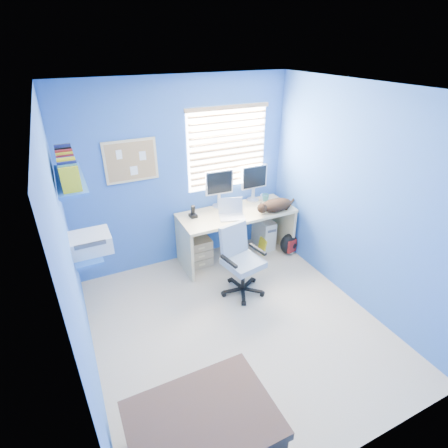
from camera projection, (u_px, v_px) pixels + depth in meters
name	position (u px, v px, depth m)	size (l,w,h in m)	color
floor	(237.00, 325.00, 3.93)	(3.00, 3.20, 0.00)	#C5B092
ceiling	(243.00, 90.00, 2.76)	(3.00, 3.20, 0.00)	white
wall_back	(183.00, 176.00, 4.62)	(3.00, 0.01, 2.50)	#3267B5
wall_front	(365.00, 345.00, 2.07)	(3.00, 0.01, 2.50)	#3267B5
wall_left	(72.00, 268.00, 2.77)	(0.01, 3.20, 2.50)	#3267B5
wall_right	(357.00, 200.00, 3.92)	(0.01, 3.20, 2.50)	#3267B5
desk	(236.00, 235.00, 5.00)	(1.61, 0.65, 0.74)	beige
laptop	(232.00, 210.00, 4.62)	(0.33, 0.26, 0.22)	silver
monitor_left	(219.00, 189.00, 4.85)	(0.40, 0.12, 0.54)	silver
monitor_right	(254.00, 183.00, 5.04)	(0.40, 0.12, 0.54)	silver
phone	(193.00, 211.00, 4.64)	(0.09, 0.11, 0.17)	black
mug	(265.00, 198.00, 5.13)	(0.10, 0.09, 0.10)	#347A76
cd_spindle	(264.00, 197.00, 5.18)	(0.13, 0.13, 0.07)	silver
cat	(276.00, 205.00, 4.82)	(0.48, 0.25, 0.17)	black
tower_pc	(264.00, 232.00, 5.37)	(0.19, 0.44, 0.45)	beige
drawer_boxes	(198.00, 251.00, 4.92)	(0.35, 0.28, 0.41)	tan
yellow_book	(262.00, 246.00, 5.20)	(0.03, 0.17, 0.24)	yellow
backpack	(289.00, 244.00, 5.19)	(0.27, 0.21, 0.32)	black
bed_corner	(203.00, 437.00, 2.59)	(1.01, 0.72, 0.48)	brown
office_chair	(241.00, 269.00, 4.33)	(0.60, 0.60, 0.88)	black
window_blinds	(228.00, 148.00, 4.70)	(1.15, 0.05, 1.10)	white
corkboard	(131.00, 161.00, 4.21)	(0.64, 0.02, 0.52)	beige
wall_shelves	(78.00, 207.00, 3.34)	(0.42, 0.90, 1.05)	blue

